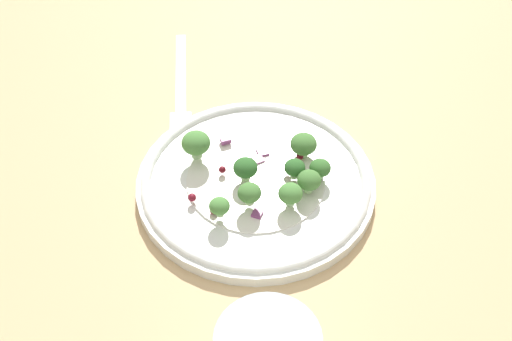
{
  "coord_description": "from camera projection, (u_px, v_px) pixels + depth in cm",
  "views": [
    {
      "loc": [
        11.88,
        46.29,
        51.73
      ],
      "look_at": [
        2.5,
        0.1,
        2.7
      ],
      "focal_mm": 48.33,
      "sensor_mm": 36.0,
      "label": 1
    }
  ],
  "objects": [
    {
      "name": "dressing_pool",
      "position": [
        256.0,
        180.0,
        0.69
      ],
      "size": [
        13.96,
        13.96,
        0.2
      ],
      "primitive_type": "cylinder",
      "color": "white",
      "rests_on": "plate"
    },
    {
      "name": "cranberry_4",
      "position": [
        300.0,
        156.0,
        0.71
      ],
      "size": [
        0.76,
        0.76,
        0.76
      ],
      "primitive_type": "sphere",
      "color": "maroon",
      "rests_on": "plate"
    },
    {
      "name": "broccoli_floret_2",
      "position": [
        293.0,
        194.0,
        0.65
      ],
      "size": [
        2.36,
        2.36,
        2.39
      ],
      "color": "#8EB77A",
      "rests_on": "plate"
    },
    {
      "name": "cranberry_5",
      "position": [
        192.0,
        198.0,
        0.66
      ],
      "size": [
        0.81,
        0.81,
        0.81
      ],
      "primitive_type": "sphere",
      "color": "maroon",
      "rests_on": "plate"
    },
    {
      "name": "broccoli_floret_7",
      "position": [
        249.0,
        193.0,
        0.65
      ],
      "size": [
        2.28,
        2.28,
        2.31
      ],
      "color": "#9EC684",
      "rests_on": "plate"
    },
    {
      "name": "onion_bit_3",
      "position": [
        257.0,
        214.0,
        0.66
      ],
      "size": [
        1.34,
        1.37,
        0.36
      ],
      "primitive_type": "cube",
      "rotation": [
        0.0,
        0.0,
        2.57
      ],
      "color": "#843D75",
      "rests_on": "plate"
    },
    {
      "name": "broccoli_floret_1",
      "position": [
        320.0,
        168.0,
        0.68
      ],
      "size": [
        2.14,
        2.14,
        2.16
      ],
      "color": "#8EB77A",
      "rests_on": "plate"
    },
    {
      "name": "broccoli_floret_6",
      "position": [
        303.0,
        145.0,
        0.7
      ],
      "size": [
        2.73,
        2.73,
        2.77
      ],
      "color": "#9EC684",
      "rests_on": "plate"
    },
    {
      "name": "onion_bit_2",
      "position": [
        258.0,
        160.0,
        0.71
      ],
      "size": [
        1.32,
        1.33,
        0.37
      ],
      "primitive_type": "cube",
      "rotation": [
        0.0,
        0.0,
        1.86
      ],
      "color": "#A35B93",
      "rests_on": "plate"
    },
    {
      "name": "onion_bit_0",
      "position": [
        225.0,
        140.0,
        0.72
      ],
      "size": [
        1.19,
        1.02,
        0.51
      ],
      "primitive_type": "cube",
      "rotation": [
        0.0,
        0.0,
        0.14
      ],
      "color": "#843D75",
      "rests_on": "plate"
    },
    {
      "name": "broccoli_floret_0",
      "position": [
        219.0,
        206.0,
        0.64
      ],
      "size": [
        1.96,
        1.96,
        1.98
      ],
      "color": "#8EB77A",
      "rests_on": "plate"
    },
    {
      "name": "onion_bit_1",
      "position": [
        263.0,
        152.0,
        0.72
      ],
      "size": [
        1.29,
        1.47,
        0.36
      ],
      "primitive_type": "cube",
      "rotation": [
        0.0,
        0.0,
        0.11
      ],
      "color": "#843D75",
      "rests_on": "plate"
    },
    {
      "name": "cranberry_2",
      "position": [
        288.0,
        170.0,
        0.69
      ],
      "size": [
        0.77,
        0.77,
        0.77
      ],
      "primitive_type": "sphere",
      "color": "maroon",
      "rests_on": "plate"
    },
    {
      "name": "cranberry_1",
      "position": [
        311.0,
        176.0,
        0.69
      ],
      "size": [
        0.72,
        0.72,
        0.72
      ],
      "primitive_type": "sphere",
      "color": "maroon",
      "rests_on": "plate"
    },
    {
      "name": "cranberry_3",
      "position": [
        222.0,
        170.0,
        0.69
      ],
      "size": [
        0.72,
        0.72,
        0.72
      ],
      "primitive_type": "sphere",
      "color": "maroon",
      "rests_on": "plate"
    },
    {
      "name": "ground_plane",
      "position": [
        279.0,
        191.0,
        0.71
      ],
      "size": [
        180.0,
        180.0,
        2.0
      ],
      "primitive_type": "cube",
      "color": "tan"
    },
    {
      "name": "broccoli_floret_8",
      "position": [
        196.0,
        143.0,
        0.69
      ],
      "size": [
        2.92,
        2.92,
        2.96
      ],
      "color": "#8EB77A",
      "rests_on": "plate"
    },
    {
      "name": "fork",
      "position": [
        181.0,
        87.0,
        0.81
      ],
      "size": [
        4.12,
        18.68,
        0.5
      ],
      "color": "silver",
      "rests_on": "ground_plane"
    },
    {
      "name": "broccoli_floret_4",
      "position": [
        309.0,
        181.0,
        0.67
      ],
      "size": [
        2.36,
        2.36,
        2.39
      ],
      "color": "#9EC684",
      "rests_on": "plate"
    },
    {
      "name": "plate",
      "position": [
        256.0,
        183.0,
        0.69
      ],
      "size": [
        24.08,
        24.08,
        1.7
      ],
      "color": "white",
      "rests_on": "ground_plane"
    },
    {
      "name": "broccoli_floret_5",
      "position": [
        295.0,
        168.0,
        0.68
      ],
      "size": [
        2.1,
        2.1,
        2.12
      ],
      "color": "#8EB77A",
      "rests_on": "plate"
    },
    {
      "name": "broccoli_floret_3",
      "position": [
        246.0,
        170.0,
        0.68
      ],
      "size": [
        2.44,
        2.44,
        2.47
      ],
      "color": "#9EC684",
      "rests_on": "plate"
    },
    {
      "name": "cranberry_0",
      "position": [
        214.0,
        210.0,
        0.66
      ],
      "size": [
        0.77,
        0.77,
        0.77
      ],
      "primitive_type": "sphere",
      "color": "#4C0A14",
      "rests_on": "plate"
    }
  ]
}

